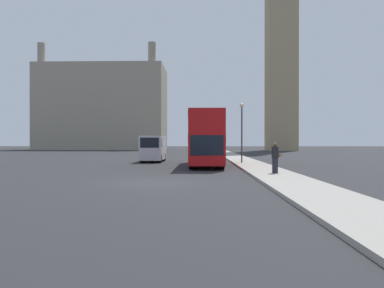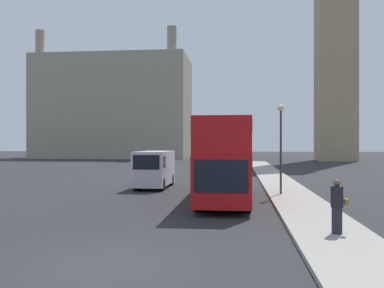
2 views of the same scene
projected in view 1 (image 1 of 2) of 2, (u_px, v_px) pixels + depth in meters
name	position (u px, v px, depth m)	size (l,w,h in m)	color
ground_plane	(154.00, 183.00, 17.58)	(300.00, 300.00, 0.00)	#28282B
sidewalk_strip	(289.00, 181.00, 17.43)	(2.66, 120.00, 0.15)	#9E998E
building_block_distant	(104.00, 108.00, 95.39)	(31.14, 15.30, 25.51)	#9E937F
red_double_decker_bus	(206.00, 137.00, 29.94)	(2.52, 11.01, 4.17)	#B71114
white_van	(153.00, 148.00, 36.00)	(2.01, 5.36, 2.49)	silver
pedestrian	(275.00, 158.00, 21.18)	(0.54, 0.38, 1.73)	#23232D
street_lamp	(242.00, 123.00, 31.84)	(0.36, 0.36, 5.07)	#38383D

